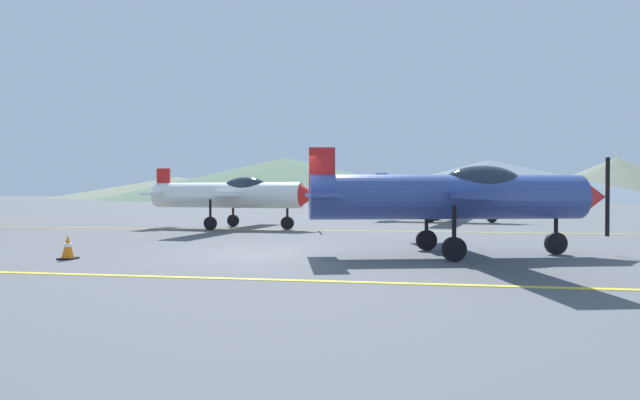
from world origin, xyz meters
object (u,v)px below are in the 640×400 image
(airplane_far, at_px, (443,194))
(airplane_mid, at_px, (233,194))
(airplane_near, at_px, (459,195))
(airplane_back, at_px, (417,194))
(traffic_cone_front, at_px, (68,247))

(airplane_far, bearing_deg, airplane_mid, -143.98)
(airplane_mid, distance_m, airplane_far, 11.94)
(airplane_near, height_order, airplane_back, same)
(airplane_back, xyz_separation_m, traffic_cone_front, (-9.14, -30.11, -1.24))
(airplane_back, distance_m, traffic_cone_front, 31.49)
(airplane_near, bearing_deg, airplane_mid, 136.49)
(traffic_cone_front, bearing_deg, airplane_back, 73.11)
(airplane_near, xyz_separation_m, traffic_cone_front, (-9.29, -2.23, -1.24))
(traffic_cone_front, bearing_deg, airplane_far, 60.04)
(airplane_mid, bearing_deg, airplane_far, 36.02)
(airplane_far, distance_m, traffic_cone_front, 20.35)
(airplane_near, bearing_deg, traffic_cone_front, -166.53)
(traffic_cone_front, bearing_deg, airplane_near, 13.47)
(airplane_near, bearing_deg, airplane_far, 86.81)
(airplane_near, bearing_deg, airplane_back, 90.30)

